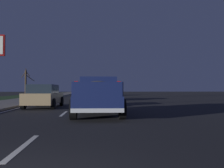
% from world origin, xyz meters
% --- Properties ---
extents(ground, '(144.00, 144.00, 0.00)m').
position_xyz_m(ground, '(27.00, 0.00, 0.00)').
color(ground, black).
extents(sidewalk_shoulder, '(108.00, 4.00, 0.12)m').
position_xyz_m(sidewalk_shoulder, '(27.00, 5.70, 0.06)').
color(sidewalk_shoulder, slate).
rests_on(sidewalk_shoulder, ground).
extents(lane_markings, '(108.00, 3.54, 0.01)m').
position_xyz_m(lane_markings, '(29.12, 2.51, 0.00)').
color(lane_markings, silver).
rests_on(lane_markings, ground).
extents(pickup_truck, '(5.48, 2.39, 1.87)m').
position_xyz_m(pickup_truck, '(9.14, -1.75, 0.98)').
color(pickup_truck, '#141E4C').
rests_on(pickup_truck, ground).
extents(sedan_silver, '(4.43, 2.06, 1.54)m').
position_xyz_m(sedan_silver, '(23.35, -1.88, 0.78)').
color(sedan_silver, '#B2B5BA').
rests_on(sedan_silver, ground).
extents(sedan_tan, '(4.45, 2.11, 1.54)m').
position_xyz_m(sedan_tan, '(13.63, 1.82, 0.78)').
color(sedan_tan, '#9E845B').
rests_on(sedan_tan, ground).
extents(sedan_green, '(4.44, 2.08, 1.54)m').
position_xyz_m(sedan_green, '(39.92, -1.57, 0.78)').
color(sedan_green, '#14592D').
rests_on(sedan_green, ground).
extents(bare_tree_far, '(1.09, 1.94, 4.60)m').
position_xyz_m(bare_tree_far, '(36.49, 9.58, 2.33)').
color(bare_tree_far, '#423323').
rests_on(bare_tree_far, ground).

